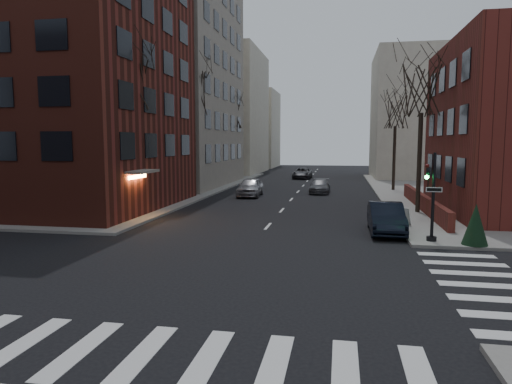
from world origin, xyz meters
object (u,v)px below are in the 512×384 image
Objects in this scene: tree_left_b at (193,92)px; car_lane_far at (302,173)px; streetlamp_near at (185,147)px; parked_sedan at (386,218)px; tree_left_c at (231,113)px; tree_right_b at (396,110)px; traffic_signal at (432,202)px; car_lane_silver at (250,187)px; tree_right_a at (422,87)px; car_lane_gray at (320,186)px; evergreen_shrub at (475,224)px; sandwich_board at (404,216)px; streetlamp_far at (240,145)px; tree_left_a at (131,78)px.

car_lane_far is at bearing 68.24° from tree_left_b.
streetlamp_near is 18.29m from parked_sedan.
tree_left_c is at bearing 91.91° from streetlamp_near.
tree_right_b is at bearing -24.44° from tree_left_c.
traffic_signal is 20.44m from car_lane_silver.
traffic_signal is 0.41× the size of tree_right_a.
streetlamp_near is (0.60, -4.00, -4.68)m from tree_left_b.
evergreen_shrub is (7.64, -20.73, 0.43)m from car_lane_gray.
sandwich_board is at bearing -38.86° from tree_left_b.
car_lane_silver is (-11.66, 16.75, -1.11)m from traffic_signal.
tree_left_b reaches higher than car_lane_silver.
streetlamp_far is at bearing 118.11° from evergreen_shrub.
tree_left_c reaches higher than sandwich_board.
car_lane_silver is (4.48, 3.74, -3.44)m from streetlamp_near.
streetlamp_near is at bearing -105.61° from car_lane_far.
tree_right_b is at bearing 18.82° from tree_left_b.
tree_left_a is 2.19× the size of parked_sedan.
parked_sedan is (15.00, -14.74, -8.14)m from tree_left_b.
tree_left_b is 1.72× the size of streetlamp_near.
car_lane_gray is (10.25, -12.77, -3.61)m from streetlamp_far.
sandwich_board is (8.21, -32.74, -0.07)m from car_lane_far.
tree_right_b is 1.46× the size of streetlamp_far.
parked_sedan reaches higher than sandwich_board.
evergreen_shrub reaches higher than car_lane_silver.
car_lane_silver reaches higher than car_lane_far.
tree_left_a is at bearing -90.00° from tree_left_b.
streetlamp_far reaches higher than evergreen_shrub.
traffic_signal is 20.86m from streetlamp_near.
car_lane_gray reaches higher than sandwich_board.
streetlamp_far is 16.77m from car_lane_gray.
streetlamp_near is at bearing 85.71° from tree_left_a.
parked_sedan is 5.08× the size of sandwich_board.
streetlamp_near is (-17.00, -10.00, -3.35)m from tree_right_b.
tree_left_c and tree_right_a have the same top height.
tree_left_a reaches higher than parked_sedan.
streetlamp_near is (0.60, 8.00, -4.23)m from tree_left_a.
traffic_signal is at bearing -72.60° from car_lane_gray.
sandwich_board is (15.50, -8.97, -3.63)m from streetlamp_near.
car_lane_gray is at bearing 102.69° from parked_sedan.
tree_left_a is 28.32m from streetlamp_far.
tree_left_b is at bearing 135.20° from parked_sedan.
car_lane_gray is (-5.88, 20.23, -1.28)m from traffic_signal.
tree_right_a is 2.07× the size of parked_sedan.
car_lane_gray is at bearing 110.24° from evergreen_shrub.
tree_right_a is at bearing -69.28° from car_lane_far.
tree_left_b is 22.55m from parked_sedan.
tree_right_b reaches higher than car_lane_far.
tree_right_b is at bearing -53.36° from car_lane_far.
tree_left_b is 22.82m from car_lane_far.
tree_right_a reaches higher than car_lane_far.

